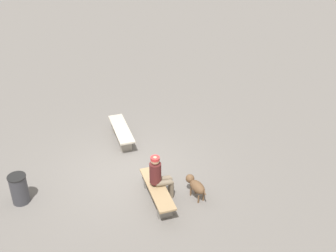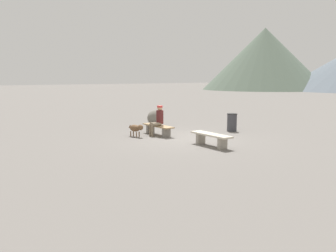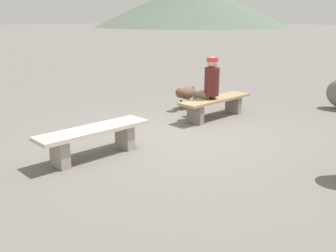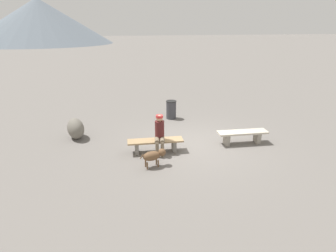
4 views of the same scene
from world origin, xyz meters
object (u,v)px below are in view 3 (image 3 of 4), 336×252
dog (186,93)px  bench_right (215,104)px  bench_left (94,136)px  seated_person (209,84)px

dog → bench_right: bearing=67.1°
bench_left → bench_right: bearing=4.0°
bench_left → bench_right: bench_left is taller
seated_person → dog: 1.03m
bench_left → seated_person: bearing=5.8°
bench_right → seated_person: size_ratio=1.44×
bench_right → seated_person: 0.46m
seated_person → dog: size_ratio=1.60×
bench_left → dog: bearing=20.4°
bench_left → bench_right: 3.15m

